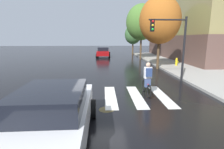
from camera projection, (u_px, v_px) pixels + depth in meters
The scene contains 11 objects.
ground_plane at pixel (102, 97), 8.69m from camera, with size 120.00×120.00×0.00m, color black.
crosswalk_stripes at pixel (98, 97), 8.68m from camera, with size 7.01×3.44×0.01m.
manhole_cover at pixel (107, 109), 7.12m from camera, with size 0.64×0.64×0.01m, color #473D1E.
sedan_near at pixel (54, 115), 4.71m from camera, with size 2.22×4.63×1.59m.
sedan_mid at pixel (103, 52), 26.90m from camera, with size 2.24×4.54×1.55m.
cyclist at pixel (147, 79), 8.75m from camera, with size 0.36×1.71×1.69m.
traffic_light_near at pixel (172, 38), 11.21m from camera, with size 2.47×0.28×4.20m.
fire_hydrant at pixel (176, 62), 17.60m from camera, with size 0.33×0.22×0.78m.
street_tree_near at pixel (160, 20), 15.75m from camera, with size 3.71×3.71×6.59m.
street_tree_mid at pixel (142, 22), 23.18m from camera, with size 4.11×4.11×7.32m.
street_tree_far at pixel (133, 35), 30.55m from camera, with size 2.91×2.91×5.18m.
Camera 1 is at (0.11, -8.30, 2.86)m, focal length 27.98 mm.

